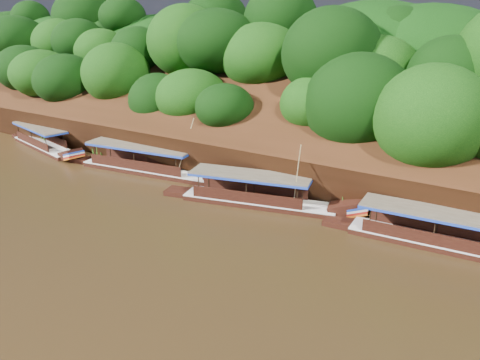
{
  "coord_description": "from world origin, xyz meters",
  "views": [
    {
      "loc": [
        16.98,
        -20.36,
        13.61
      ],
      "look_at": [
        -0.34,
        7.0,
        1.81
      ],
      "focal_mm": 35.0,
      "sensor_mm": 36.0,
      "label": 1
    }
  ],
  "objects_px": {
    "boat_0": "(460,243)",
    "boat_3": "(47,145)",
    "boat_1": "(268,199)",
    "boat_2": "(157,168)"
  },
  "relations": [
    {
      "from": "boat_2",
      "to": "boat_3",
      "type": "bearing_deg",
      "value": 173.71
    },
    {
      "from": "boat_0",
      "to": "boat_1",
      "type": "distance_m",
      "value": 12.99
    },
    {
      "from": "boat_1",
      "to": "boat_3",
      "type": "xyz_separation_m",
      "value": [
        -26.5,
        0.69,
        -0.02
      ]
    },
    {
      "from": "boat_0",
      "to": "boat_3",
      "type": "bearing_deg",
      "value": 175.68
    },
    {
      "from": "boat_0",
      "to": "boat_1",
      "type": "relative_size",
      "value": 1.02
    },
    {
      "from": "boat_1",
      "to": "boat_2",
      "type": "bearing_deg",
      "value": 161.57
    },
    {
      "from": "boat_2",
      "to": "boat_3",
      "type": "distance_m",
      "value": 14.71
    },
    {
      "from": "boat_2",
      "to": "boat_3",
      "type": "height_order",
      "value": "boat_2"
    },
    {
      "from": "boat_3",
      "to": "boat_0",
      "type": "bearing_deg",
      "value": 12.02
    },
    {
      "from": "boat_0",
      "to": "boat_1",
      "type": "bearing_deg",
      "value": 177.17
    }
  ]
}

